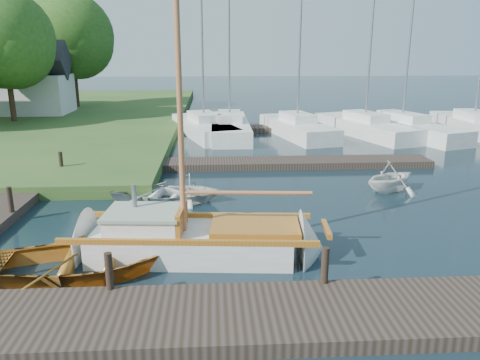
{
  "coord_description": "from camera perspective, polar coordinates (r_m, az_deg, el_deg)",
  "views": [
    {
      "loc": [
        -0.83,
        -13.9,
        5.1
      ],
      "look_at": [
        0.0,
        0.0,
        1.2
      ],
      "focal_mm": 35.0,
      "sensor_mm": 36.0,
      "label": 1
    }
  ],
  "objects": [
    {
      "name": "ground",
      "position": [
        14.83,
        0.0,
        -4.47
      ],
      "size": [
        160.0,
        160.0,
        0.0
      ],
      "primitive_type": "plane",
      "color": "black",
      "rests_on": "ground"
    },
    {
      "name": "near_dock",
      "position": [
        9.36,
        2.29,
        -16.3
      ],
      "size": [
        18.0,
        2.2,
        0.3
      ],
      "primitive_type": "cube",
      "color": "black",
      "rests_on": "ground"
    },
    {
      "name": "left_dock",
      "position": [
        18.13,
        -26.58,
        -1.9
      ],
      "size": [
        2.2,
        18.0,
        0.3
      ],
      "primitive_type": "cube",
      "color": "black",
      "rests_on": "ground"
    },
    {
      "name": "far_dock",
      "position": [
        21.18,
        4.36,
        2.08
      ],
      "size": [
        14.0,
        1.6,
        0.3
      ],
      "primitive_type": "cube",
      "color": "black",
      "rests_on": "ground"
    },
    {
      "name": "pontoon",
      "position": [
        32.18,
        16.38,
        6.16
      ],
      "size": [
        30.0,
        1.6,
        0.3
      ],
      "primitive_type": "cube",
      "color": "black",
      "rests_on": "ground"
    },
    {
      "name": "mooring_post_1",
      "position": [
        10.16,
        -15.67,
        -10.64
      ],
      "size": [
        0.16,
        0.16,
        0.8
      ],
      "primitive_type": "cylinder",
      "color": "black",
      "rests_on": "near_dock"
    },
    {
      "name": "mooring_post_2",
      "position": [
        10.19,
        10.31,
        -10.18
      ],
      "size": [
        0.16,
        0.16,
        0.8
      ],
      "primitive_type": "cylinder",
      "color": "black",
      "rests_on": "near_dock"
    },
    {
      "name": "mooring_post_4",
      "position": [
        15.83,
        -26.22,
        -2.15
      ],
      "size": [
        0.16,
        0.16,
        0.8
      ],
      "primitive_type": "cylinder",
      "color": "black",
      "rests_on": "left_dock"
    },
    {
      "name": "mooring_post_5",
      "position": [
        20.36,
        -20.99,
        2.11
      ],
      "size": [
        0.16,
        0.16,
        0.8
      ],
      "primitive_type": "cylinder",
      "color": "black",
      "rests_on": "left_dock"
    },
    {
      "name": "sailboat",
      "position": [
        12.09,
        -5.05,
        -7.57
      ],
      "size": [
        7.29,
        2.56,
        9.83
      ],
      "rotation": [
        0.0,
        0.0,
        -0.08
      ],
      "color": "beige",
      "rests_on": "ground"
    },
    {
      "name": "dinghy",
      "position": [
        11.64,
        -19.02,
        -8.83
      ],
      "size": [
        4.53,
        3.41,
        0.89
      ],
      "primitive_type": "imported",
      "rotation": [
        0.0,
        0.0,
        1.65
      ],
      "color": "#904016",
      "rests_on": "ground"
    },
    {
      "name": "tender_a",
      "position": [
        16.43,
        -9.6,
        -1.38
      ],
      "size": [
        3.92,
        3.24,
        0.7
      ],
      "primitive_type": "imported",
      "rotation": [
        0.0,
        0.0,
        1.3
      ],
      "color": "beige",
      "rests_on": "ground"
    },
    {
      "name": "tender_b",
      "position": [
        16.22,
        -5.83,
        -0.77
      ],
      "size": [
        2.39,
        2.18,
        1.07
      ],
      "primitive_type": "imported",
      "rotation": [
        0.0,
        0.0,
        1.34
      ],
      "color": "beige",
      "rests_on": "ground"
    },
    {
      "name": "tender_d",
      "position": [
        18.2,
        17.94,
        0.66
      ],
      "size": [
        3.11,
        2.99,
        1.26
      ],
      "primitive_type": "imported",
      "rotation": [
        0.0,
        0.0,
        2.09
      ],
      "color": "beige",
      "rests_on": "ground"
    },
    {
      "name": "marina_boat_0",
      "position": [
        28.81,
        -4.42,
        6.55
      ],
      "size": [
        4.41,
        8.14,
        10.97
      ],
      "rotation": [
        0.0,
        0.0,
        1.87
      ],
      "color": "beige",
      "rests_on": "ground"
    },
    {
      "name": "marina_boat_1",
      "position": [
        28.92,
        -1.27,
        6.61
      ],
      "size": [
        2.25,
        8.73,
        10.2
      ],
      "rotation": [
        0.0,
        0.0,
        1.56
      ],
      "color": "beige",
      "rests_on": "ground"
    },
    {
      "name": "marina_boat_2",
      "position": [
        28.75,
        6.99,
        6.46
      ],
      "size": [
        3.88,
        7.83,
        10.44
      ],
      "rotation": [
        0.0,
        0.0,
        1.8
      ],
      "color": "beige",
      "rests_on": "ground"
    },
    {
      "name": "marina_boat_3",
      "position": [
        29.89,
        14.98,
        6.41
      ],
      "size": [
        4.62,
        8.7,
        11.75
      ],
      "rotation": [
        0.0,
        0.0,
        1.87
      ],
      "color": "beige",
      "rests_on": "ground"
    },
    {
      "name": "marina_boat_4",
      "position": [
        30.45,
        19.13,
        6.22
      ],
      "size": [
        5.11,
        9.43,
        10.8
      ],
      "rotation": [
        0.0,
        0.0,
        1.91
      ],
      "color": "beige",
      "rests_on": "ground"
    },
    {
      "name": "marina_boat_5",
      "position": [
        32.88,
        26.58,
        6.07
      ],
      "size": [
        2.54,
        8.29,
        10.42
      ],
      "rotation": [
        0.0,
        0.0,
        1.53
      ],
      "color": "beige",
      "rests_on": "ground"
    },
    {
      "name": "house_c",
      "position": [
        38.32,
        -23.95,
        10.56
      ],
      "size": [
        5.25,
        4.0,
        5.28
      ],
      "color": "silver",
      "rests_on": "shore"
    },
    {
      "name": "tree_3",
      "position": [
        34.56,
        -26.83,
        15.22
      ],
      "size": [
        6.41,
        6.38,
        8.74
      ],
      "color": "#332114",
      "rests_on": "shore"
    },
    {
      "name": "tree_7",
      "position": [
        41.49,
        -19.87,
        16.28
      ],
      "size": [
        6.83,
        6.83,
        9.38
      ],
      "color": "#332114",
      "rests_on": "shore"
    }
  ]
}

